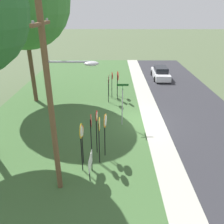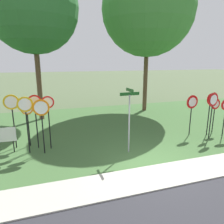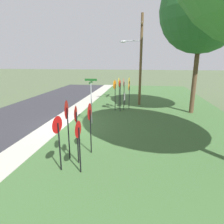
# 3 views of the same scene
# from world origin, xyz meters

# --- Properties ---
(ground_plane) EXTENTS (160.00, 160.00, 0.00)m
(ground_plane) POSITION_xyz_m (0.00, 0.00, 0.00)
(ground_plane) COLOR #4C5B3D
(road_asphalt) EXTENTS (44.00, 6.40, 0.01)m
(road_asphalt) POSITION_xyz_m (0.00, -4.80, 0.01)
(road_asphalt) COLOR #2D2D33
(road_asphalt) RESTS_ON ground_plane
(sidewalk_strip) EXTENTS (44.00, 1.60, 0.06)m
(sidewalk_strip) POSITION_xyz_m (0.00, -0.80, 0.03)
(sidewalk_strip) COLOR #ADAA9E
(sidewalk_strip) RESTS_ON ground_plane
(grass_median) EXTENTS (44.00, 12.00, 0.04)m
(grass_median) POSITION_xyz_m (0.00, 6.00, 0.02)
(grass_median) COLOR #3D6033
(grass_median) RESTS_ON ground_plane
(stop_sign_near_left) EXTENTS (0.71, 0.09, 2.75)m
(stop_sign_near_left) POSITION_xyz_m (-5.08, 2.95, 2.04)
(stop_sign_near_left) COLOR black
(stop_sign_near_left) RESTS_ON grass_median
(stop_sign_near_right) EXTENTS (0.74, 0.10, 2.75)m
(stop_sign_near_right) POSITION_xyz_m (-5.76, 3.81, 2.05)
(stop_sign_near_right) COLOR black
(stop_sign_near_right) RESTS_ON grass_median
(stop_sign_far_left) EXTENTS (0.66, 0.12, 2.74)m
(stop_sign_far_left) POSITION_xyz_m (-4.68, 3.41, 2.01)
(stop_sign_far_left) COLOR black
(stop_sign_far_left) RESTS_ON grass_median
(stop_sign_far_center) EXTENTS (0.60, 0.11, 2.29)m
(stop_sign_far_center) POSITION_xyz_m (-5.10, 3.85, 1.67)
(stop_sign_far_center) COLOR black
(stop_sign_far_center) RESTS_ON grass_median
(stop_sign_far_right) EXTENTS (0.76, 0.15, 2.64)m
(stop_sign_far_right) POSITION_xyz_m (-4.39, 2.67, 1.97)
(stop_sign_far_right) COLOR black
(stop_sign_far_right) RESTS_ON grass_median
(stop_sign_center_tall) EXTENTS (0.60, 0.11, 2.70)m
(stop_sign_center_tall) POSITION_xyz_m (-4.08, 3.16, 1.94)
(stop_sign_center_tall) COLOR black
(stop_sign_center_tall) RESTS_ON grass_median
(yield_sign_near_left) EXTENTS (0.78, 0.10, 2.42)m
(yield_sign_near_left) POSITION_xyz_m (3.86, 2.63, 1.84)
(yield_sign_near_left) COLOR black
(yield_sign_near_left) RESTS_ON grass_median
(yield_sign_near_right) EXTENTS (0.66, 0.14, 2.52)m
(yield_sign_near_right) POSITION_xyz_m (4.87, 2.33, 1.90)
(yield_sign_near_right) COLOR black
(yield_sign_near_right) RESTS_ON grass_median
(yield_sign_far_left) EXTENTS (0.80, 0.17, 2.66)m
(yield_sign_far_left) POSITION_xyz_m (4.56, 1.82, 2.04)
(yield_sign_far_left) COLOR black
(yield_sign_far_left) RESTS_ON grass_median
(yield_sign_far_right) EXTENTS (0.66, 0.11, 2.12)m
(yield_sign_far_right) POSITION_xyz_m (5.56, 2.64, 1.60)
(yield_sign_far_right) COLOR black
(yield_sign_far_right) RESTS_ON grass_median
(yield_sign_center) EXTENTS (0.67, 0.14, 2.26)m
(yield_sign_center) POSITION_xyz_m (5.53, 1.82, 1.71)
(yield_sign_center) COLOR black
(yield_sign_center) RESTS_ON grass_median
(street_name_post) EXTENTS (0.96, 0.82, 3.10)m
(street_name_post) POSITION_xyz_m (-0.49, 1.59, 1.88)
(street_name_post) COLOR #9EA0A8
(street_name_post) RESTS_ON grass_median
(utility_pole) EXTENTS (2.10, 2.11, 8.35)m
(utility_pole) POSITION_xyz_m (-6.99, 4.63, 4.56)
(utility_pole) COLOR brown
(utility_pole) RESTS_ON grass_median
(notice_board) EXTENTS (1.10, 0.09, 1.25)m
(notice_board) POSITION_xyz_m (-6.19, 3.35, 0.87)
(notice_board) COLOR black
(notice_board) RESTS_ON grass_median
(oak_tree_right) EXTENTS (7.50, 7.50, 12.10)m
(oak_tree_right) POSITION_xyz_m (4.22, 9.35, 8.38)
(oak_tree_right) COLOR brown
(oak_tree_right) RESTS_ON grass_median
(parked_sedan_distant) EXTENTS (4.65, 1.96, 1.39)m
(parked_sedan_distant) POSITION_xyz_m (11.75, -3.47, 0.65)
(parked_sedan_distant) COLOR silver
(parked_sedan_distant) RESTS_ON road_asphalt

